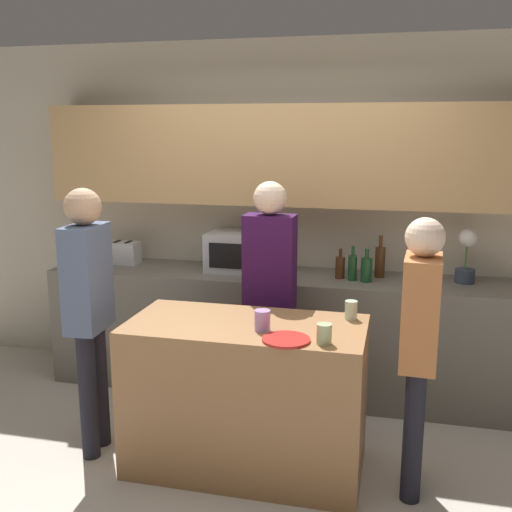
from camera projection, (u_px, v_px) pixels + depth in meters
name	position (u px, v px, depth m)	size (l,w,h in m)	color
ground_plane	(230.00, 488.00, 3.44)	(14.00, 14.00, 0.00)	beige
back_wall	(287.00, 192.00, 4.70)	(6.40, 0.40, 2.70)	beige
back_counter	(279.00, 332.00, 4.67)	(3.60, 0.62, 0.93)	#6B665B
kitchen_island	(246.00, 396.00, 3.59)	(1.39, 0.69, 0.91)	#996B42
microwave	(242.00, 251.00, 4.68)	(0.52, 0.39, 0.30)	#B7BABC
toaster	(123.00, 253.00, 4.93)	(0.26, 0.16, 0.18)	silver
potted_plant	(466.00, 256.00, 4.29)	(0.14, 0.14, 0.40)	#333D4C
bottle_0	(340.00, 267.00, 4.44)	(0.07, 0.07, 0.22)	#472814
bottle_1	(352.00, 267.00, 4.37)	(0.06, 0.06, 0.26)	#194723
bottle_2	(366.00, 269.00, 4.33)	(0.08, 0.08, 0.24)	#194723
bottle_3	(380.00, 261.00, 4.46)	(0.07, 0.07, 0.32)	#472814
plate_on_island	(286.00, 340.00, 3.20)	(0.26, 0.26, 0.01)	red
cup_0	(351.00, 310.00, 3.56)	(0.07, 0.07, 0.11)	beige
cup_1	(324.00, 334.00, 3.15)	(0.08, 0.08, 0.11)	#A9BB88
cup_2	(262.00, 320.00, 3.36)	(0.09, 0.09, 0.12)	#B68FD4
person_left	(419.00, 336.00, 3.22)	(0.21, 0.35, 1.57)	black
person_center	(88.00, 299.00, 3.64)	(0.22, 0.35, 1.68)	black
person_right	(270.00, 282.00, 4.05)	(0.34, 0.22, 1.69)	black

